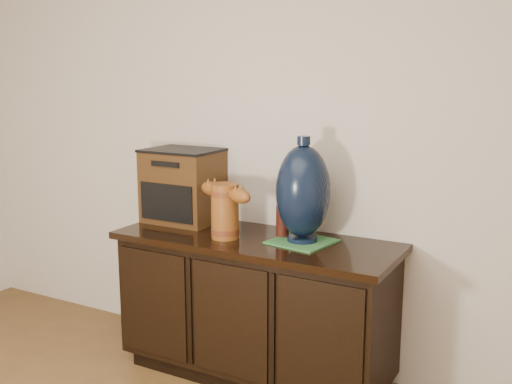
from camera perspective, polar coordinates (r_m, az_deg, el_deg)
The scene contains 6 objects.
sideboard at distance 3.16m, azimuth -0.06°, elevation -10.82°, with size 1.46×0.56×0.75m.
terracotta_vessel at distance 3.01m, azimuth -2.97°, elevation -1.49°, with size 0.39×0.21×0.28m.
tv_radio at distance 3.37m, azimuth -6.93°, elevation 0.63°, with size 0.41×0.33×0.41m.
green_mat at distance 2.98m, azimuth 4.42°, elevation -4.72°, with size 0.28×0.28×0.01m, color #337138.
lamp_base at distance 2.92m, azimuth 4.49°, elevation 0.02°, with size 0.31×0.31×0.52m.
spray_can at distance 3.04m, azimuth 2.54°, elevation -2.57°, with size 0.07×0.07×0.20m.
Camera 1 is at (1.42, -0.34, 1.57)m, focal length 42.00 mm.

